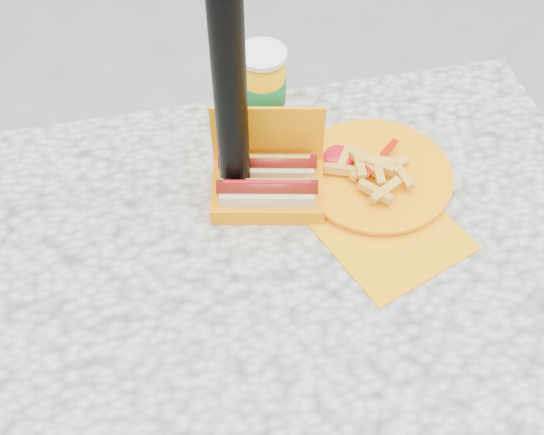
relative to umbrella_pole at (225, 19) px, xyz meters
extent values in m
cube|color=beige|center=(0.00, -0.16, -0.38)|extent=(1.20, 0.80, 0.05)
cylinder|color=black|center=(-0.50, 0.14, -0.75)|extent=(0.07, 0.07, 0.70)
cylinder|color=black|center=(0.50, 0.14, -0.75)|extent=(0.07, 0.07, 0.70)
cylinder|color=black|center=(0.00, 0.00, 0.00)|extent=(0.05, 0.05, 2.20)
cube|color=orange|center=(0.05, -0.02, -0.33)|extent=(0.21, 0.16, 0.03)
cube|color=orange|center=(0.06, 0.04, -0.26)|extent=(0.18, 0.05, 0.12)
cube|color=#D5B180|center=(0.04, -0.05, -0.31)|extent=(0.16, 0.08, 0.04)
cylinder|color=maroon|center=(0.04, -0.05, -0.29)|extent=(0.16, 0.06, 0.02)
cylinder|color=#AE0A16|center=(0.04, -0.05, -0.28)|extent=(0.14, 0.04, 0.01)
cube|color=#D5B180|center=(0.06, 0.01, -0.31)|extent=(0.16, 0.08, 0.04)
cylinder|color=maroon|center=(0.06, 0.01, -0.29)|extent=(0.16, 0.06, 0.02)
cylinder|color=gold|center=(0.06, 0.01, -0.28)|extent=(0.14, 0.04, 0.01)
cube|color=#F19904|center=(0.23, -0.14, -0.35)|extent=(0.27, 0.27, 0.00)
cylinder|color=orange|center=(0.24, -0.02, -0.34)|extent=(0.25, 0.25, 0.01)
cylinder|color=orange|center=(0.24, -0.02, -0.34)|extent=(0.26, 0.26, 0.01)
cube|color=orange|center=(0.18, -0.01, -0.32)|extent=(0.06, 0.04, 0.02)
cube|color=orange|center=(0.21, -0.01, -0.32)|extent=(0.05, 0.06, 0.02)
cube|color=orange|center=(0.25, -0.03, -0.32)|extent=(0.06, 0.05, 0.02)
cube|color=orange|center=(0.24, -0.02, -0.31)|extent=(0.06, 0.04, 0.02)
cube|color=orange|center=(0.24, -0.04, -0.31)|extent=(0.02, 0.06, 0.01)
cube|color=orange|center=(0.28, -0.05, -0.32)|extent=(0.03, 0.06, 0.02)
cube|color=orange|center=(0.22, -0.08, -0.32)|extent=(0.05, 0.06, 0.02)
cube|color=orange|center=(0.26, -0.03, -0.32)|extent=(0.07, 0.03, 0.02)
cube|color=orange|center=(0.24, -0.02, -0.31)|extent=(0.06, 0.05, 0.01)
cube|color=orange|center=(0.21, -0.01, -0.31)|extent=(0.02, 0.06, 0.01)
cube|color=orange|center=(0.22, -0.01, -0.32)|extent=(0.04, 0.06, 0.01)
cube|color=orange|center=(0.24, -0.08, -0.31)|extent=(0.06, 0.04, 0.02)
cube|color=orange|center=(0.25, -0.02, -0.31)|extent=(0.06, 0.05, 0.01)
cube|color=orange|center=(0.19, 0.01, -0.32)|extent=(0.05, 0.06, 0.01)
cube|color=orange|center=(0.27, -0.04, -0.32)|extent=(0.04, 0.06, 0.02)
ellipsoid|color=#AE0A16|center=(0.19, 0.02, -0.32)|extent=(0.06, 0.06, 0.02)
cube|color=#AD1100|center=(0.25, -0.01, -0.31)|extent=(0.09, 0.08, 0.00)
cylinder|color=#F6A300|center=(0.08, 0.16, -0.27)|extent=(0.08, 0.08, 0.15)
cylinder|color=#0A5E25|center=(0.08, 0.16, -0.27)|extent=(0.08, 0.08, 0.05)
cylinder|color=white|center=(0.08, 0.16, -0.19)|extent=(0.09, 0.09, 0.01)
camera|label=1|loc=(-0.10, -0.75, 0.53)|focal=45.00mm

